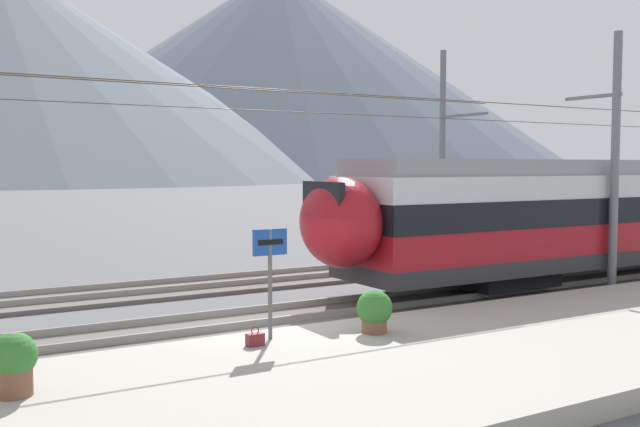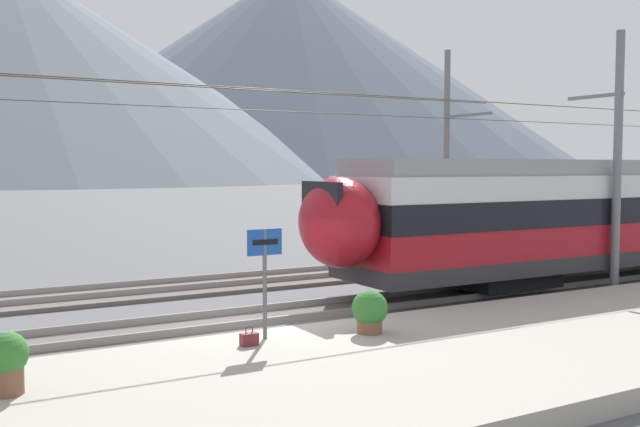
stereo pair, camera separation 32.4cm
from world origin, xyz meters
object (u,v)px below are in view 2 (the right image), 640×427
at_px(potted_plant_platform_edge, 370,310).
at_px(potted_plant_by_shelter, 5,359).
at_px(catenary_mast_far_side, 449,151).
at_px(catenary_mast_mid, 614,158).
at_px(platform_sign, 265,258).
at_px(handbag_near_sign, 249,339).

distance_m(potted_plant_platform_edge, potted_plant_by_shelter, 6.71).
height_order(catenary_mast_far_side, potted_plant_platform_edge, catenary_mast_far_side).
bearing_deg(catenary_mast_mid, catenary_mast_far_side, 80.18).
xyz_separation_m(catenary_mast_far_side, potted_plant_by_shelter, (-17.87, -11.54, -3.38)).
xyz_separation_m(platform_sign, potted_plant_platform_edge, (1.99, -0.61, -1.08)).
distance_m(catenary_mast_mid, potted_plant_platform_edge, 10.28).
distance_m(handbag_near_sign, potted_plant_by_shelter, 4.31).
xyz_separation_m(catenary_mast_far_side, platform_sign, (-13.17, -10.36, -2.36)).
bearing_deg(catenary_mast_mid, potted_plant_by_shelter, -171.20).
bearing_deg(handbag_near_sign, platform_sign, 35.52).
relative_size(catenary_mast_mid, potted_plant_platform_edge, 49.81).
xyz_separation_m(potted_plant_platform_edge, potted_plant_by_shelter, (-6.69, -0.57, 0.05)).
relative_size(platform_sign, potted_plant_platform_edge, 2.47).
distance_m(catenary_mast_mid, potted_plant_by_shelter, 16.78).
distance_m(platform_sign, potted_plant_platform_edge, 2.34).
bearing_deg(potted_plant_platform_edge, catenary_mast_mid, 11.49).
bearing_deg(potted_plant_platform_edge, handbag_near_sign, 173.91).
bearing_deg(catenary_mast_mid, handbag_near_sign, -172.04).
bearing_deg(potted_plant_by_shelter, potted_plant_platform_edge, 4.85).
bearing_deg(platform_sign, catenary_mast_mid, 6.60).
xyz_separation_m(catenary_mast_mid, potted_plant_platform_edge, (-9.63, -1.96, -3.05)).
relative_size(catenary_mast_mid, catenary_mast_far_side, 1.00).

